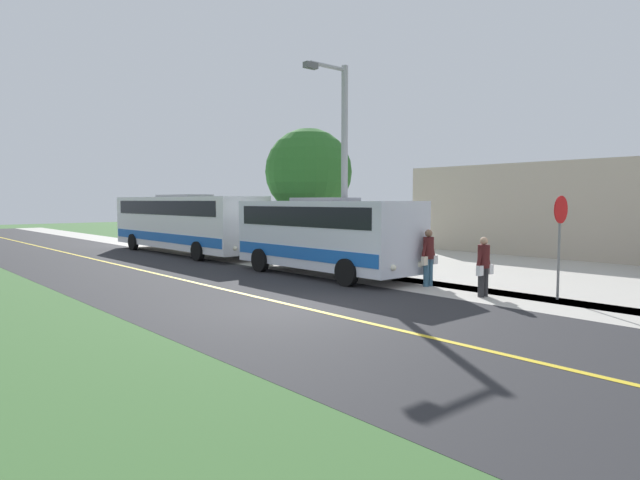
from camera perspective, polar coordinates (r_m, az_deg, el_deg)
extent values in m
plane|color=#3D6633|center=(14.08, -1.70, -7.12)|extent=(120.00, 120.00, 0.00)
cube|color=#28282B|center=(14.08, -1.70, -7.10)|extent=(8.00, 100.00, 0.01)
cube|color=#B2ADA3|center=(17.79, 11.40, -4.82)|extent=(2.40, 100.00, 0.01)
cube|color=#B2ADA3|center=(22.68, 28.78, -3.33)|extent=(14.00, 36.00, 0.01)
cube|color=gold|center=(14.08, -1.70, -7.08)|extent=(0.16, 100.00, 0.00)
cube|color=silver|center=(20.00, 0.48, 0.68)|extent=(2.38, 7.76, 2.38)
cube|color=blue|center=(20.05, 0.48, -1.16)|extent=(2.42, 7.60, 0.44)
cube|color=black|center=(19.97, 0.48, 2.51)|extent=(2.42, 6.98, 0.70)
cube|color=gray|center=(19.96, 0.48, 4.26)|extent=(1.43, 2.33, 0.12)
cylinder|color=black|center=(19.26, 7.91, -2.76)|extent=(0.25, 0.90, 0.90)
cylinder|color=black|center=(17.54, 2.79, -3.40)|extent=(0.25, 0.90, 0.90)
cylinder|color=black|center=(22.68, -1.31, -1.68)|extent=(0.25, 0.90, 0.90)
cylinder|color=black|center=(21.24, -6.25, -2.10)|extent=(0.25, 0.90, 0.90)
sphere|color=#F2EACC|center=(17.87, 10.41, -2.51)|extent=(0.20, 0.20, 0.20)
sphere|color=#F2EACC|center=(16.87, 7.64, -2.87)|extent=(0.20, 0.20, 0.20)
cube|color=white|center=(29.17, -13.96, 1.84)|extent=(2.48, 11.80, 2.59)
cube|color=blue|center=(29.20, -13.94, 0.38)|extent=(2.52, 11.57, 0.44)
cube|color=black|center=(29.15, -13.99, 3.30)|extent=(2.52, 10.62, 0.70)
cube|color=gray|center=(29.15, -14.01, 4.50)|extent=(1.49, 3.54, 0.12)
cylinder|color=black|center=(26.70, -7.95, -0.85)|extent=(0.25, 0.90, 0.90)
cylinder|color=black|center=(25.43, -12.63, -1.15)|extent=(0.25, 0.90, 0.90)
cylinder|color=black|center=(33.05, -14.92, 0.00)|extent=(0.25, 0.90, 0.90)
cylinder|color=black|center=(32.04, -18.89, -0.21)|extent=(0.25, 0.90, 0.90)
sphere|color=#F2EACC|center=(24.50, -6.15, -0.69)|extent=(0.20, 0.20, 0.20)
sphere|color=#F2EACC|center=(23.75, -8.85, -0.86)|extent=(0.20, 0.20, 0.20)
cylinder|color=#262628|center=(16.41, 16.82, -4.21)|extent=(0.18, 0.18, 0.83)
cylinder|color=#262628|center=(16.24, 16.44, -4.29)|extent=(0.18, 0.18, 0.83)
cylinder|color=#4C1919|center=(16.24, 16.69, -1.64)|extent=(0.34, 0.34, 0.66)
sphere|color=tan|center=(16.20, 16.72, -0.09)|extent=(0.23, 0.23, 0.23)
cylinder|color=#4C1919|center=(16.39, 17.03, -1.48)|extent=(0.28, 0.10, 0.59)
cube|color=white|center=(16.47, 17.29, -2.92)|extent=(0.20, 0.12, 0.28)
cylinder|color=#4C1919|center=(16.08, 16.34, -1.57)|extent=(0.28, 0.10, 0.59)
cube|color=white|center=(16.04, 16.31, -3.09)|extent=(0.20, 0.12, 0.28)
cylinder|color=#335972|center=(17.96, 11.40, -3.32)|extent=(0.18, 0.18, 0.89)
cylinder|color=#335972|center=(17.81, 11.00, -3.38)|extent=(0.18, 0.18, 0.89)
cylinder|color=#4C1919|center=(17.80, 11.24, -0.81)|extent=(0.34, 0.34, 0.70)
sphere|color=#8C664C|center=(17.77, 11.26, 0.70)|extent=(0.24, 0.24, 0.24)
cylinder|color=#4C1919|center=(17.94, 11.59, -0.67)|extent=(0.29, 0.10, 0.63)
cube|color=white|center=(18.01, 11.85, -2.03)|extent=(0.20, 0.12, 0.28)
cylinder|color=#4C1919|center=(17.65, 10.88, -0.73)|extent=(0.29, 0.10, 0.63)
cube|color=beige|center=(17.60, 10.83, -2.16)|extent=(0.20, 0.12, 0.28)
cylinder|color=slate|center=(16.50, 23.61, -1.94)|extent=(0.07, 0.07, 2.20)
cylinder|color=red|center=(16.42, 23.82, 2.92)|extent=(0.76, 0.03, 0.76)
cylinder|color=#9E9EA3|center=(19.96, 2.57, 7.10)|extent=(0.24, 0.24, 7.56)
cylinder|color=#9E9EA3|center=(19.94, 0.86, 17.66)|extent=(1.60, 0.14, 0.14)
cube|color=#59595B|center=(19.41, -0.99, 17.73)|extent=(0.50, 0.24, 0.20)
cylinder|color=#4C3826|center=(25.23, -1.20, 0.81)|extent=(0.36, 0.36, 2.57)
sphere|color=#2D6B28|center=(25.22, -1.21, 7.11)|extent=(3.97, 3.97, 3.97)
cube|color=#B7A893|center=(32.58, 26.74, 2.91)|extent=(10.00, 16.56, 4.61)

